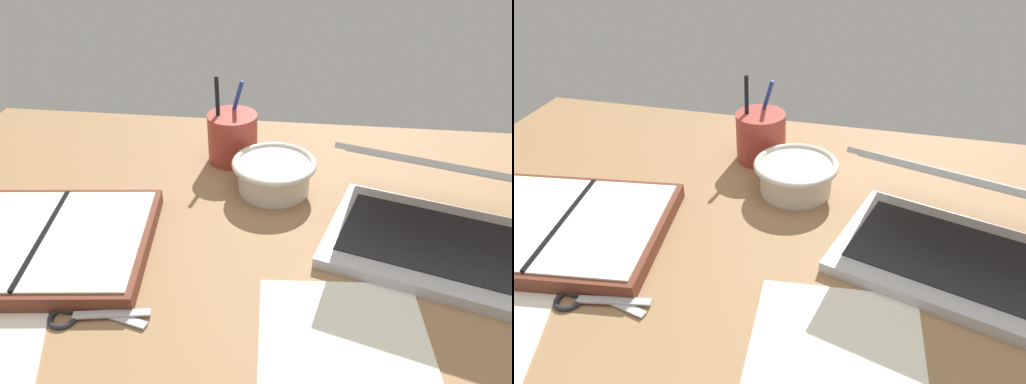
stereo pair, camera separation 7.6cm
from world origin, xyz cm
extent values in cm
cube|color=#936D47|center=(0.00, 0.00, 1.00)|extent=(140.00, 100.00, 2.00)
cube|color=#B7B7BC|center=(24.84, 6.37, 2.90)|extent=(39.81, 30.94, 1.80)
cube|color=#232328|center=(24.84, 6.37, 3.92)|extent=(34.04, 23.85, 0.24)
cube|color=#B7B7BC|center=(26.46, 11.93, 13.48)|extent=(39.18, 28.79, 11.11)
cube|color=silver|center=(26.34, 11.52, 13.25)|extent=(35.88, 25.93, 9.65)
cylinder|color=silver|center=(-2.48, 21.31, 4.65)|extent=(12.74, 12.74, 5.31)
torus|color=silver|center=(-2.48, 21.31, 7.31)|extent=(14.99, 14.99, 1.20)
cylinder|color=#9E382D|center=(-11.48, 31.47, 6.79)|extent=(9.65, 9.65, 9.58)
cylinder|color=black|center=(-14.07, 30.88, 10.87)|extent=(1.44, 3.65, 15.65)
cylinder|color=#233899|center=(-11.88, 34.09, 10.23)|extent=(4.76, 1.42, 14.13)
cube|color=brown|center=(-35.11, -0.12, 3.29)|extent=(34.32, 29.59, 2.58)
cube|color=silver|center=(-27.63, 0.81, 4.73)|extent=(17.29, 25.34, 0.30)
cube|color=black|center=(-35.11, -0.12, 4.88)|extent=(3.71, 23.66, 0.30)
cube|color=#B7B7BC|center=(-20.40, -11.82, 2.60)|extent=(9.99, 2.93, 0.30)
cube|color=#B7B7BC|center=(-20.40, -11.82, 2.30)|extent=(9.94, 3.54, 0.30)
torus|color=#232328|center=(-26.55, -12.92, 2.30)|extent=(3.90, 3.90, 0.70)
torus|color=#232328|center=(-26.46, -10.33, 2.30)|extent=(3.90, 3.90, 0.70)
cube|color=silver|center=(9.44, -15.28, 2.08)|extent=(23.19, 28.49, 0.16)
camera|label=1|loc=(3.36, -54.55, 50.55)|focal=35.00mm
camera|label=2|loc=(10.88, -53.20, 50.55)|focal=35.00mm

